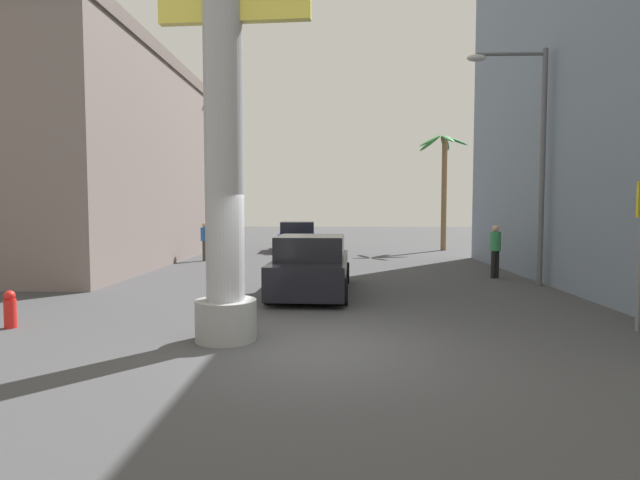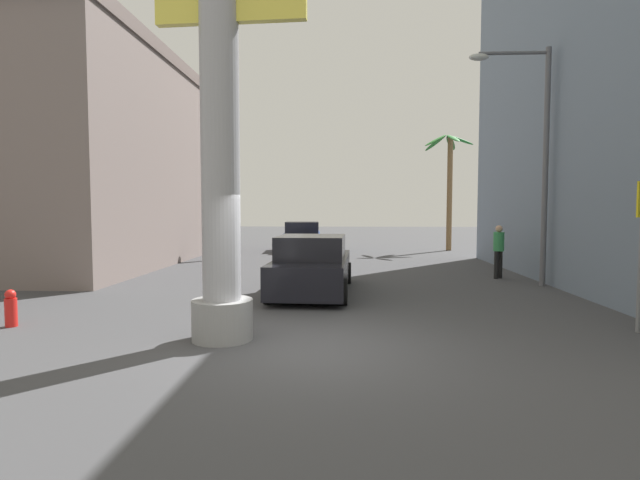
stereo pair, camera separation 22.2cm
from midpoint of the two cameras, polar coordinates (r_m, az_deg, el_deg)
ground_plane at (r=18.07m, az=1.25°, el=-3.60°), size 89.18×89.18×0.00m
building_left at (r=24.26m, az=-23.82°, el=7.99°), size 8.20×17.15×8.47m
neon_sign_pole at (r=9.14m, az=-10.71°, el=22.10°), size 2.91×1.05×10.79m
street_lamp at (r=15.91m, az=23.59°, el=10.11°), size 2.32×0.28×6.86m
car_lead at (r=13.40m, az=-0.40°, el=-3.10°), size 2.12×4.96×1.56m
car_far at (r=27.08m, az=-1.81°, el=0.37°), size 2.25×4.46×1.56m
palm_tree_far_left at (r=27.50m, az=-12.51°, el=10.29°), size 2.62×2.67×8.24m
palm_tree_far_right at (r=28.09m, az=14.71°, el=7.38°), size 2.88×2.86×6.30m
pedestrian_mid_right at (r=17.18m, az=20.09°, el=-0.79°), size 0.47×0.47×1.73m
pedestrian_far_left at (r=22.19m, az=-12.29°, el=0.20°), size 0.36×0.36×1.67m
fire_hydrant at (r=11.28m, az=-31.36°, el=-6.69°), size 0.22×0.22×0.72m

